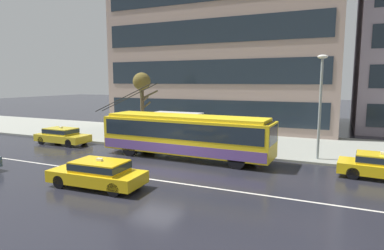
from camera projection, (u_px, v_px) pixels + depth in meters
The scene contains 13 objects.
ground_plane at pixel (156, 172), 17.62m from camera, with size 160.00×160.00×0.00m, color #21212A.
sidewalk_slab at pixel (219, 140), 26.90m from camera, with size 80.00×10.00×0.14m, color gray.
lane_centre_line at pixel (144, 178), 16.53m from camera, with size 72.00×0.14×0.01m, color silver.
trolleybus at pixel (186, 135), 20.71m from camera, with size 12.74×2.84×4.82m.
taxi_queued_behind_bus at pixel (62, 135), 25.48m from camera, with size 4.38×1.83×1.39m.
taxi_oncoming_near at pixel (98, 172), 15.08m from camera, with size 4.60×2.01×1.39m.
bus_shelter at pixel (178, 120), 25.14m from camera, with size 3.88×1.61×2.39m.
pedestrian_at_shelter at pixel (167, 122), 25.06m from camera, with size 1.27×1.27×1.99m.
pedestrian_approaching_curb at pixel (261, 136), 22.30m from camera, with size 0.39×0.39×1.72m.
pedestrian_walking_past at pixel (251, 126), 23.14m from camera, with size 1.57×1.57×1.97m.
pedestrian_waiting_by_pole at pixel (196, 123), 24.83m from camera, with size 1.37×1.37×1.97m.
street_lamp at pixel (320, 98), 19.59m from camera, with size 0.60×0.32×6.36m.
street_tree_bare at pixel (142, 85), 27.48m from camera, with size 2.13×2.06×5.52m.
Camera 1 is at (8.77, -14.82, 4.93)m, focal length 30.28 mm.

